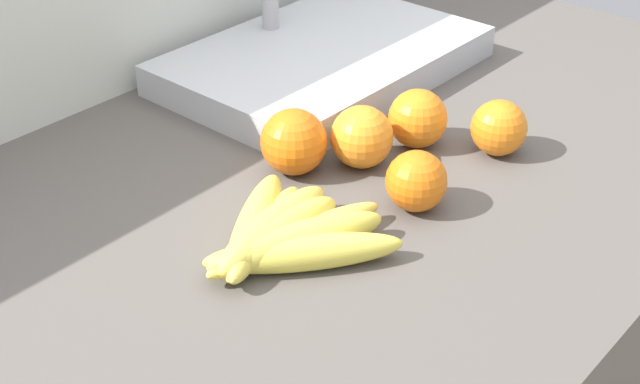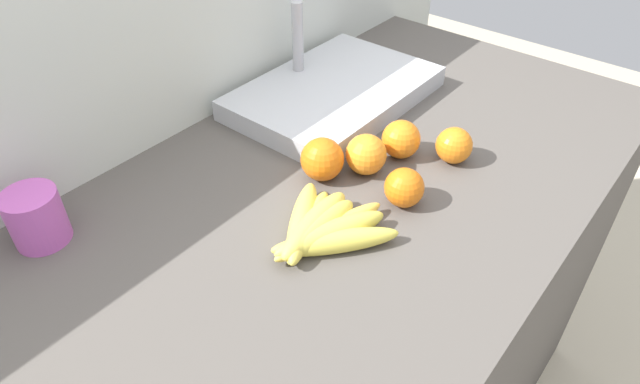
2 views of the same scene
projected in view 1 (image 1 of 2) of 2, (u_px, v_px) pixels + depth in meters
wall_back at (94, 272)px, 1.29m from camera, size 1.97×0.06×1.30m
banana_bunch at (282, 236)px, 0.86m from camera, size 0.21×0.21×0.04m
orange_center at (294, 142)px, 0.98m from camera, size 0.08×0.08×0.08m
orange_right at (416, 181)px, 0.92m from camera, size 0.07×0.07×0.07m
orange_back_right at (418, 119)px, 1.04m from camera, size 0.07×0.07×0.07m
orange_front at (499, 128)px, 1.02m from camera, size 0.07×0.07×0.07m
orange_far_right at (364, 138)px, 0.99m from camera, size 0.07×0.07×0.07m
sink_basin at (323, 59)px, 1.21m from camera, size 0.43×0.29×0.19m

